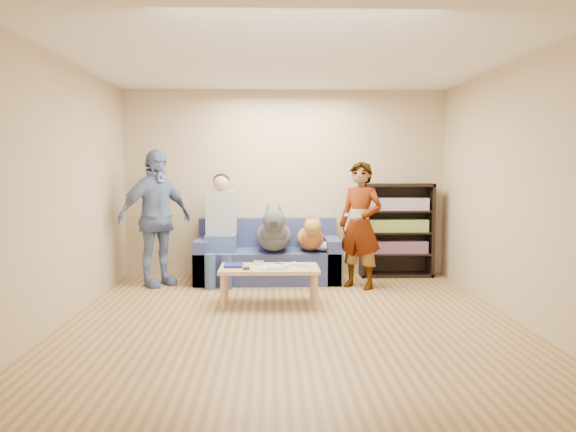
{
  "coord_description": "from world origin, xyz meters",
  "views": [
    {
      "loc": [
        -0.2,
        -5.41,
        1.53
      ],
      "look_at": [
        0.0,
        1.2,
        0.95
      ],
      "focal_mm": 35.0,
      "sensor_mm": 36.0,
      "label": 1
    }
  ],
  "objects_px": {
    "sofa": "(268,260)",
    "bookshelf": "(396,228)",
    "camera_silver": "(259,263)",
    "person_seated": "(221,224)",
    "person_standing_left": "(155,218)",
    "notebook_blue": "(234,265)",
    "person_standing_right": "(360,225)",
    "dog_gray": "(274,234)",
    "coffee_table": "(269,271)",
    "dog_tan": "(311,237)"
  },
  "relations": [
    {
      "from": "dog_tan",
      "to": "person_standing_left",
      "type": "bearing_deg",
      "value": -176.63
    },
    {
      "from": "sofa",
      "to": "bookshelf",
      "type": "height_order",
      "value": "bookshelf"
    },
    {
      "from": "camera_silver",
      "to": "dog_tan",
      "type": "height_order",
      "value": "dog_tan"
    },
    {
      "from": "notebook_blue",
      "to": "camera_silver",
      "type": "xyz_separation_m",
      "value": [
        0.28,
        0.07,
        0.01
      ]
    },
    {
      "from": "coffee_table",
      "to": "bookshelf",
      "type": "bearing_deg",
      "value": 41.56
    },
    {
      "from": "sofa",
      "to": "bookshelf",
      "type": "xyz_separation_m",
      "value": [
        1.8,
        0.23,
        0.4
      ]
    },
    {
      "from": "bookshelf",
      "to": "person_seated",
      "type": "bearing_deg",
      "value": -171.51
    },
    {
      "from": "person_standing_left",
      "to": "sofa",
      "type": "xyz_separation_m",
      "value": [
        1.44,
        0.3,
        -0.6
      ]
    },
    {
      "from": "sofa",
      "to": "person_seated",
      "type": "relative_size",
      "value": 1.29
    },
    {
      "from": "person_seated",
      "to": "dog_tan",
      "type": "distance_m",
      "value": 1.2
    },
    {
      "from": "notebook_blue",
      "to": "dog_tan",
      "type": "distance_m",
      "value": 1.47
    },
    {
      "from": "notebook_blue",
      "to": "dog_gray",
      "type": "relative_size",
      "value": 0.2
    },
    {
      "from": "notebook_blue",
      "to": "dog_gray",
      "type": "xyz_separation_m",
      "value": [
        0.46,
        1.05,
        0.23
      ]
    },
    {
      "from": "dog_gray",
      "to": "person_seated",
      "type": "bearing_deg",
      "value": 171.24
    },
    {
      "from": "camera_silver",
      "to": "coffee_table",
      "type": "bearing_deg",
      "value": -45.0
    },
    {
      "from": "camera_silver",
      "to": "person_seated",
      "type": "distance_m",
      "value": 1.25
    },
    {
      "from": "person_standing_right",
      "to": "sofa",
      "type": "distance_m",
      "value": 1.39
    },
    {
      "from": "camera_silver",
      "to": "sofa",
      "type": "distance_m",
      "value": 1.23
    },
    {
      "from": "dog_gray",
      "to": "sofa",
      "type": "bearing_deg",
      "value": 109.74
    },
    {
      "from": "camera_silver",
      "to": "sofa",
      "type": "relative_size",
      "value": 0.06
    },
    {
      "from": "notebook_blue",
      "to": "bookshelf",
      "type": "height_order",
      "value": "bookshelf"
    },
    {
      "from": "bookshelf",
      "to": "dog_tan",
      "type": "bearing_deg",
      "value": -161.5
    },
    {
      "from": "coffee_table",
      "to": "person_standing_right",
      "type": "bearing_deg",
      "value": 35.4
    },
    {
      "from": "sofa",
      "to": "dog_gray",
      "type": "distance_m",
      "value": 0.46
    },
    {
      "from": "dog_tan",
      "to": "notebook_blue",
      "type": "bearing_deg",
      "value": -130.37
    },
    {
      "from": "notebook_blue",
      "to": "person_standing_left",
      "type": "bearing_deg",
      "value": 137.01
    },
    {
      "from": "camera_silver",
      "to": "person_standing_left",
      "type": "bearing_deg",
      "value": 145.55
    },
    {
      "from": "person_standing_left",
      "to": "sofa",
      "type": "bearing_deg",
      "value": -30.84
    },
    {
      "from": "person_standing_left",
      "to": "coffee_table",
      "type": "xyz_separation_m",
      "value": [
        1.46,
        -1.04,
        -0.5
      ]
    },
    {
      "from": "sofa",
      "to": "bookshelf",
      "type": "relative_size",
      "value": 1.46
    },
    {
      "from": "person_standing_right",
      "to": "notebook_blue",
      "type": "distance_m",
      "value": 1.76
    },
    {
      "from": "notebook_blue",
      "to": "person_seated",
      "type": "relative_size",
      "value": 0.18
    },
    {
      "from": "person_standing_left",
      "to": "person_standing_right",
      "type": "bearing_deg",
      "value": -47.45
    },
    {
      "from": "person_standing_right",
      "to": "sofa",
      "type": "xyz_separation_m",
      "value": [
        -1.17,
        0.52,
        -0.52
      ]
    },
    {
      "from": "dog_tan",
      "to": "person_seated",
      "type": "bearing_deg",
      "value": 177.56
    },
    {
      "from": "camera_silver",
      "to": "bookshelf",
      "type": "relative_size",
      "value": 0.08
    },
    {
      "from": "person_standing_right",
      "to": "notebook_blue",
      "type": "xyz_separation_m",
      "value": [
        -1.55,
        -0.76,
        -0.37
      ]
    },
    {
      "from": "person_standing_left",
      "to": "person_seated",
      "type": "distance_m",
      "value": 0.85
    },
    {
      "from": "camera_silver",
      "to": "bookshelf",
      "type": "distance_m",
      "value": 2.4
    },
    {
      "from": "sofa",
      "to": "dog_tan",
      "type": "height_order",
      "value": "dog_tan"
    },
    {
      "from": "notebook_blue",
      "to": "dog_gray",
      "type": "distance_m",
      "value": 1.17
    },
    {
      "from": "camera_silver",
      "to": "coffee_table",
      "type": "distance_m",
      "value": 0.18
    },
    {
      "from": "sofa",
      "to": "dog_tan",
      "type": "relative_size",
      "value": 1.67
    },
    {
      "from": "person_standing_left",
      "to": "coffee_table",
      "type": "bearing_deg",
      "value": -77.9
    },
    {
      "from": "person_standing_left",
      "to": "camera_silver",
      "type": "height_order",
      "value": "person_standing_left"
    },
    {
      "from": "person_seated",
      "to": "coffee_table",
      "type": "height_order",
      "value": "person_seated"
    },
    {
      "from": "person_standing_right",
      "to": "bookshelf",
      "type": "relative_size",
      "value": 1.23
    },
    {
      "from": "person_standing_right",
      "to": "person_seated",
      "type": "xyz_separation_m",
      "value": [
        -1.79,
        0.4,
        -0.03
      ]
    },
    {
      "from": "notebook_blue",
      "to": "sofa",
      "type": "bearing_deg",
      "value": 73.86
    },
    {
      "from": "person_standing_right",
      "to": "person_standing_left",
      "type": "height_order",
      "value": "person_standing_left"
    }
  ]
}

